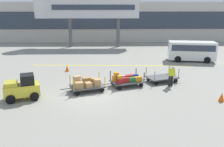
% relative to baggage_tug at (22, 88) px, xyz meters
% --- Properties ---
extents(ground_plane, '(120.00, 120.00, 0.00)m').
position_rel_baggage_tug_xyz_m(ground_plane, '(4.24, 0.83, -0.75)').
color(ground_plane, gray).
extents(apron_lead_line, '(16.22, 0.94, 0.01)m').
position_rel_baggage_tug_xyz_m(apron_lead_line, '(5.87, 8.83, -0.75)').
color(apron_lead_line, yellow).
rests_on(apron_lead_line, ground_plane).
extents(terminal_building, '(50.12, 2.51, 6.55)m').
position_rel_baggage_tug_xyz_m(terminal_building, '(4.24, 26.80, 2.53)').
color(terminal_building, '#BCB7AD').
rests_on(terminal_building, ground_plane).
extents(jet_bridge, '(14.89, 3.00, 6.77)m').
position_rel_baggage_tug_xyz_m(jet_bridge, '(1.87, 20.82, 4.65)').
color(jet_bridge, silver).
rests_on(jet_bridge, ground_plane).
extents(baggage_tug, '(2.35, 1.80, 1.58)m').
position_rel_baggage_tug_xyz_m(baggage_tug, '(0.00, 0.00, 0.00)').
color(baggage_tug, gold).
rests_on(baggage_tug, ground_plane).
extents(baggage_cart_lead, '(3.07, 2.09, 1.10)m').
position_rel_baggage_tug_xyz_m(baggage_cart_lead, '(3.87, 1.38, -0.22)').
color(baggage_cart_lead, '#4C4C4F').
rests_on(baggage_cart_lead, ground_plane).
extents(baggage_cart_middle, '(3.07, 2.09, 1.10)m').
position_rel_baggage_tug_xyz_m(baggage_cart_middle, '(6.71, 2.39, -0.25)').
color(baggage_cart_middle, '#4C4C4F').
rests_on(baggage_cart_middle, ground_plane).
extents(baggage_cart_tail, '(3.07, 2.09, 1.10)m').
position_rel_baggage_tug_xyz_m(baggage_cart_tail, '(9.57, 3.39, -0.41)').
color(baggage_cart_tail, '#4C4C4F').
rests_on(baggage_cart_tail, ground_plane).
extents(baggage_handler, '(0.49, 0.50, 1.56)m').
position_rel_baggage_tug_xyz_m(baggage_handler, '(9.98, 2.24, 0.11)').
color(baggage_handler, black).
rests_on(baggage_handler, ground_plane).
extents(shuttle_van, '(5.05, 2.66, 2.10)m').
position_rel_baggage_tug_xyz_m(shuttle_van, '(14.45, 10.74, 0.48)').
color(shuttle_van, white).
rests_on(shuttle_van, ground_plane).
extents(safety_cone_near, '(0.36, 0.36, 0.55)m').
position_rel_baggage_tug_xyz_m(safety_cone_near, '(12.32, -0.69, -0.48)').
color(safety_cone_near, '#EA590F').
rests_on(safety_cone_near, ground_plane).
extents(safety_cone_far, '(0.36, 0.36, 0.55)m').
position_rel_baggage_tug_xyz_m(safety_cone_far, '(1.68, 6.70, -0.48)').
color(safety_cone_far, '#EA590F').
rests_on(safety_cone_far, ground_plane).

